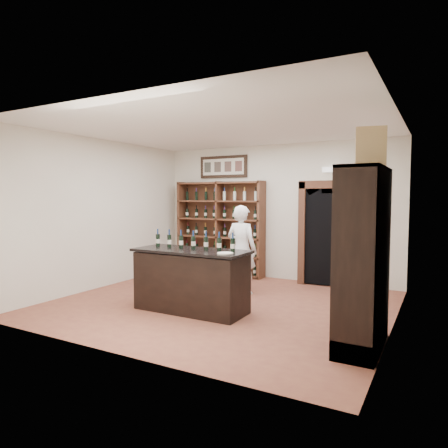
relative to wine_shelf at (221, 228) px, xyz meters
The scene contains 21 objects.
floor 2.89m from the wine_shelf, 60.87° to the right, with size 5.50×5.50×0.00m, color brown.
ceiling 3.28m from the wine_shelf, 60.87° to the right, with size 5.50×5.50×0.00m, color white.
wall_back 1.37m from the wine_shelf, ahead, with size 5.50×0.04×3.00m, color silver.
wall_left 2.78m from the wine_shelf, 121.86° to the right, with size 0.04×5.00×3.00m, color silver.
wall_right 4.69m from the wine_shelf, 29.94° to the right, with size 0.04×5.00×3.00m, color silver.
wine_shelf is the anchor object (origin of this frame).
framed_picture 1.46m from the wine_shelf, 90.00° to the left, with size 1.25×0.04×0.52m, color black.
arched_doorway 2.55m from the wine_shelf, ahead, with size 1.17×0.35×2.17m.
emergency_light 2.86m from the wine_shelf, ahead, with size 0.30×0.10×0.10m, color white.
tasting_counter 3.19m from the wine_shelf, 69.44° to the right, with size 1.88×0.78×1.00m.
counter_bottle_0 2.89m from the wine_shelf, 82.44° to the right, with size 0.07×0.07×0.30m.
counter_bottle_1 2.93m from the wine_shelf, 77.78° to the right, with size 0.07×0.07×0.30m.
counter_bottle_2 2.99m from the wine_shelf, 73.27° to the right, with size 0.07×0.07×0.30m.
counter_bottle_3 3.07m from the wine_shelf, 68.98° to the right, with size 0.07×0.07×0.30m.
counter_bottle_4 3.16m from the wine_shelf, 64.91° to the right, with size 0.07×0.07×0.30m.
counter_bottle_5 3.27m from the wine_shelf, 61.10° to the right, with size 0.07×0.07×0.30m.
counter_bottle_6 3.39m from the wine_shelf, 57.55° to the right, with size 0.07×0.07×0.30m.
side_cabinet 5.02m from the wine_shelf, 40.21° to the right, with size 0.48×1.20×2.20m.
shopkeeper 1.97m from the wine_shelf, 48.90° to the right, with size 0.61×0.40×1.68m, color white.
plate 3.59m from the wine_shelf, 59.60° to the right, with size 0.24×0.24×0.02m, color beige.
wine_crate 5.01m from the wine_shelf, 37.89° to the right, with size 0.36×0.15×0.51m, color tan.
Camera 1 is at (3.32, -5.90, 1.85)m, focal length 32.00 mm.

